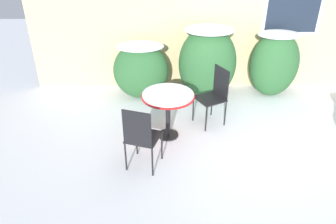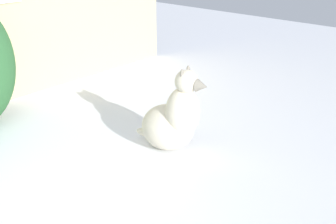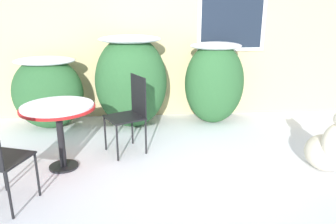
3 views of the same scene
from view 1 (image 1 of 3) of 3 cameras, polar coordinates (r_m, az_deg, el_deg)
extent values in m
plane|color=white|center=(5.40, 13.72, -5.36)|extent=(16.00, 16.00, 0.00)
cube|color=#D1BC84|center=(6.76, 11.06, 16.63)|extent=(8.00, 0.06, 3.10)
ellipsoid|color=#2D6033|center=(6.44, -4.74, 7.14)|extent=(1.07, 0.78, 1.12)
ellipsoid|color=white|center=(6.26, -4.93, 11.36)|extent=(0.91, 0.66, 0.12)
ellipsoid|color=#2D6033|center=(6.40, 6.86, 8.40)|extent=(1.11, 0.93, 1.43)
ellipsoid|color=white|center=(6.19, 7.23, 14.06)|extent=(0.94, 0.79, 0.12)
ellipsoid|color=#2D6033|center=(6.79, 18.00, 7.87)|extent=(0.95, 0.67, 1.31)
ellipsoid|color=white|center=(6.61, 18.82, 12.65)|extent=(0.81, 0.57, 0.12)
cylinder|color=black|center=(5.43, 0.00, -4.01)|extent=(0.34, 0.34, 0.03)
cylinder|color=black|center=(5.24, 0.00, -0.74)|extent=(0.08, 0.08, 0.70)
cylinder|color=red|center=(5.06, 0.00, 2.80)|extent=(0.83, 0.83, 0.03)
cylinder|color=white|center=(5.05, 0.00, 3.07)|extent=(0.80, 0.80, 0.02)
cube|color=black|center=(5.59, 7.31, 2.30)|extent=(0.58, 0.58, 0.02)
cube|color=black|center=(5.59, 9.24, 5.18)|extent=(0.20, 0.36, 0.51)
cylinder|color=black|center=(5.75, 4.41, 0.54)|extent=(0.02, 0.02, 0.47)
cylinder|color=black|center=(5.46, 6.64, -1.26)|extent=(0.02, 0.02, 0.47)
cylinder|color=black|center=(5.95, 7.63, 1.43)|extent=(0.02, 0.02, 0.47)
cylinder|color=black|center=(5.68, 9.93, -0.25)|extent=(0.02, 0.02, 0.47)
cube|color=black|center=(4.57, -4.28, -4.37)|extent=(0.55, 0.55, 0.02)
cube|color=black|center=(4.27, -5.45, -2.92)|extent=(0.38, 0.14, 0.51)
cylinder|color=black|center=(4.80, -1.09, -5.91)|extent=(0.02, 0.02, 0.47)
cylinder|color=black|center=(4.92, -5.48, -5.05)|extent=(0.02, 0.02, 0.47)
cylinder|color=black|center=(4.51, -2.73, -8.71)|extent=(0.02, 0.02, 0.47)
cylinder|color=black|center=(4.64, -7.38, -7.71)|extent=(0.02, 0.02, 0.47)
camera|label=2|loc=(2.35, 12.47, -1.21)|focal=45.00mm
camera|label=3|loc=(1.85, 36.19, -19.30)|focal=35.00mm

